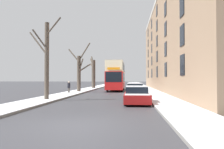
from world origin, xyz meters
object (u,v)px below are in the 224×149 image
double_decker_bus (116,75)px  parked_car_1 (135,91)px  bare_tree_left_0 (46,59)px  bare_tree_left_1 (79,71)px  pedestrian_left_sidewalk (69,87)px  parked_car_0 (137,96)px  bare_tree_left_2 (93,73)px  parked_car_2 (134,88)px

double_decker_bus → parked_car_1: size_ratio=2.55×
bare_tree_left_0 → parked_car_1: 9.27m
parked_car_1 → bare_tree_left_1: bearing=134.2°
parked_car_1 → pedestrian_left_sidewalk: 9.54m
parked_car_1 → double_decker_bus: bearing=101.6°
bare_tree_left_0 → bare_tree_left_1: bearing=89.8°
parked_car_1 → pedestrian_left_sidewalk: size_ratio=2.86×
bare_tree_left_1 → double_decker_bus: size_ratio=0.60×
double_decker_bus → parked_car_0: double_decker_bus is taller
parked_car_0 → parked_car_1: 5.83m
parked_car_0 → pedestrian_left_sidewalk: bearing=128.0°
bare_tree_left_0 → bare_tree_left_2: bare_tree_left_0 is taller
bare_tree_left_1 → pedestrian_left_sidewalk: 3.82m
bare_tree_left_0 → parked_car_1: bare_tree_left_0 is taller
double_decker_bus → parked_car_0: 19.69m
bare_tree_left_2 → pedestrian_left_sidewalk: (-0.57, -15.27, -2.24)m
parked_car_0 → parked_car_1: bearing=90.0°
double_decker_bus → parked_car_1: bearing=-78.4°
parked_car_0 → pedestrian_left_sidewalk: size_ratio=2.67×
bare_tree_left_1 → parked_car_2: (7.67, -2.20, -2.33)m
parked_car_1 → parked_car_2: size_ratio=1.05×
parked_car_1 → parked_car_2: parked_car_1 is taller
pedestrian_left_sidewalk → parked_car_1: bearing=-117.0°
parked_car_2 → pedestrian_left_sidewalk: size_ratio=2.73×
parked_car_0 → parked_car_2: (-0.00, 11.51, 0.05)m
parked_car_0 → parked_car_2: parked_car_2 is taller
double_decker_bus → pedestrian_left_sidewalk: (-5.50, -8.80, -1.73)m
bare_tree_left_1 → parked_car_0: size_ratio=1.65×
parked_car_0 → pedestrian_left_sidewalk: (-8.27, 10.59, 0.24)m
double_decker_bus → parked_car_1: (2.77, -13.56, -1.92)m
bare_tree_left_1 → parked_car_0: bearing=-60.8°
bare_tree_left_2 → double_decker_bus: bare_tree_left_2 is taller
parked_car_1 → pedestrian_left_sidewalk: pedestrian_left_sidewalk is taller
bare_tree_left_1 → parked_car_1: (7.67, -7.88, -2.32)m
parked_car_1 → parked_car_0: bearing=-90.0°
bare_tree_left_2 → double_decker_bus: size_ratio=0.56×
bare_tree_left_0 → bare_tree_left_2: 24.26m
bare_tree_left_1 → parked_car_0: (7.67, -13.71, -2.37)m
pedestrian_left_sidewalk → bare_tree_left_1: bearing=-7.9°
bare_tree_left_2 → bare_tree_left_1: bearing=-89.8°
bare_tree_left_1 → parked_car_1: bare_tree_left_1 is taller
bare_tree_left_2 → pedestrian_left_sidewalk: size_ratio=4.08×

